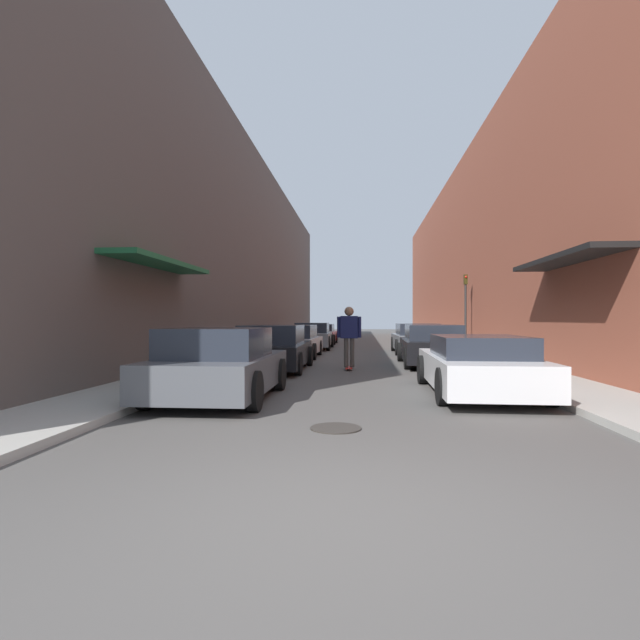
{
  "coord_description": "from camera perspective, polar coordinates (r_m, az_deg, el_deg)",
  "views": [
    {
      "loc": [
        0.15,
        -3.73,
        1.5
      ],
      "look_at": [
        -1.04,
        10.22,
        1.48
      ],
      "focal_mm": 28.0,
      "sensor_mm": 36.0,
      "label": 1
    }
  ],
  "objects": [
    {
      "name": "ground",
      "position": [
        22.98,
        4.48,
        -3.65
      ],
      "size": [
        105.64,
        105.64,
        0.0
      ],
      "primitive_type": "plane",
      "color": "#4C4947"
    },
    {
      "name": "curb_strip_left",
      "position": [
        28.14,
        -4.46,
        -2.85
      ],
      "size": [
        1.8,
        48.02,
        0.12
      ],
      "color": "#A3A099",
      "rests_on": "ground"
    },
    {
      "name": "curb_strip_right",
      "position": [
        28.1,
        13.57,
        -2.85
      ],
      "size": [
        1.8,
        48.02,
        0.12
      ],
      "color": "#A3A099",
      "rests_on": "ground"
    },
    {
      "name": "building_row_left",
      "position": [
        28.95,
        -10.18,
        7.35
      ],
      "size": [
        4.9,
        48.02,
        10.32
      ],
      "color": "#564C47",
      "rests_on": "ground"
    },
    {
      "name": "building_row_right",
      "position": [
        28.85,
        19.32,
        6.96
      ],
      "size": [
        4.9,
        48.02,
        9.9
      ],
      "color": "brown",
      "rests_on": "ground"
    },
    {
      "name": "parked_car_left_0",
      "position": [
        9.55,
        -11.44,
        -5.06
      ],
      "size": [
        2.04,
        4.02,
        1.33
      ],
      "color": "#515459",
      "rests_on": "ground"
    },
    {
      "name": "parked_car_left_1",
      "position": [
        14.77,
        -5.34,
        -3.27
      ],
      "size": [
        2.0,
        4.59,
        1.33
      ],
      "color": "black",
      "rests_on": "ground"
    },
    {
      "name": "parked_car_left_2",
      "position": [
        19.65,
        -2.99,
        -2.51
      ],
      "size": [
        1.96,
        4.08,
        1.27
      ],
      "color": "silver",
      "rests_on": "ground"
    },
    {
      "name": "parked_car_left_3",
      "position": [
        25.21,
        -0.82,
        -1.86
      ],
      "size": [
        1.91,
        4.6,
        1.32
      ],
      "color": "gray",
      "rests_on": "ground"
    },
    {
      "name": "parked_car_left_4",
      "position": [
        30.38,
        -0.03,
        -1.64
      ],
      "size": [
        2.03,
        4.3,
        1.21
      ],
      "color": "maroon",
      "rests_on": "ground"
    },
    {
      "name": "parked_car_right_0",
      "position": [
        10.48,
        17.54,
        -4.93
      ],
      "size": [
        2.0,
        4.73,
        1.17
      ],
      "color": "silver",
      "rests_on": "ground"
    },
    {
      "name": "parked_car_right_1",
      "position": [
        16.59,
        12.68,
        -2.87
      ],
      "size": [
        2.0,
        4.62,
        1.32
      ],
      "color": "black",
      "rests_on": "ground"
    },
    {
      "name": "parked_car_right_2",
      "position": [
        22.36,
        10.99,
        -2.13
      ],
      "size": [
        2.05,
        4.6,
        1.31
      ],
      "color": "gray",
      "rests_on": "ground"
    },
    {
      "name": "skateboarder",
      "position": [
        14.78,
        3.35,
        -1.24
      ],
      "size": [
        0.72,
        0.78,
        1.87
      ],
      "color": "#B2231E",
      "rests_on": "ground"
    },
    {
      "name": "manhole_cover",
      "position": [
        6.97,
        1.81,
        -12.25
      ],
      "size": [
        0.7,
        0.7,
        0.02
      ],
      "color": "#332D28",
      "rests_on": "ground"
    },
    {
      "name": "traffic_light",
      "position": [
        23.95,
        16.3,
        1.88
      ],
      "size": [
        0.16,
        0.22,
        3.44
      ],
      "color": "#2D2D2D",
      "rests_on": "curb_strip_right"
    }
  ]
}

